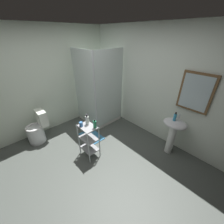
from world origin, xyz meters
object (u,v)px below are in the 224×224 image
(pedestal_sink, at_px, (173,130))
(toilet, at_px, (37,130))
(rinse_cup, at_px, (81,124))
(lotion_bottle_white, at_px, (87,120))
(storage_cart, at_px, (89,139))
(bath_mat, at_px, (91,136))
(body_wash_bottle_green, at_px, (95,124))
(hand_soap_bottle, at_px, (175,117))
(shower_stall, at_px, (99,107))

(pedestal_sink, height_order, toilet, pedestal_sink)
(rinse_cup, bearing_deg, lotion_bottle_white, 78.27)
(storage_cart, xyz_separation_m, bath_mat, (-0.47, 0.37, -0.43))
(pedestal_sink, distance_m, lotion_bottle_white, 1.75)
(toilet, bearing_deg, body_wash_bottle_green, 28.09)
(hand_soap_bottle, height_order, lotion_bottle_white, hand_soap_bottle)
(toilet, height_order, storage_cart, toilet)
(pedestal_sink, bearing_deg, shower_stall, -170.48)
(shower_stall, bearing_deg, storage_cart, -46.82)
(hand_soap_bottle, bearing_deg, toilet, -139.63)
(pedestal_sink, xyz_separation_m, lotion_bottle_white, (-1.16, -1.28, 0.26))
(shower_stall, distance_m, body_wash_bottle_green, 1.43)
(toilet, height_order, bath_mat, toilet)
(body_wash_bottle_green, height_order, bath_mat, body_wash_bottle_green)
(lotion_bottle_white, bearing_deg, toilet, -149.46)
(shower_stall, xyz_separation_m, pedestal_sink, (2.02, 0.34, 0.12))
(pedestal_sink, bearing_deg, toilet, -139.79)
(storage_cart, height_order, lotion_bottle_white, lotion_bottle_white)
(shower_stall, distance_m, rinse_cup, 1.39)
(pedestal_sink, relative_size, lotion_bottle_white, 3.58)
(shower_stall, relative_size, rinse_cup, 22.30)
(toilet, relative_size, body_wash_bottle_green, 4.21)
(body_wash_bottle_green, xyz_separation_m, bath_mat, (-0.60, 0.28, -0.81))
(shower_stall, height_order, hand_soap_bottle, shower_stall)
(hand_soap_bottle, distance_m, bath_mat, 2.01)
(toilet, relative_size, storage_cart, 1.03)
(toilet, relative_size, rinse_cup, 8.47)
(toilet, xyz_separation_m, hand_soap_bottle, (2.28, 1.94, 0.57))
(lotion_bottle_white, bearing_deg, shower_stall, 132.56)
(hand_soap_bottle, bearing_deg, pedestal_sink, 25.48)
(body_wash_bottle_green, bearing_deg, toilet, -151.91)
(storage_cart, distance_m, body_wash_bottle_green, 0.41)
(body_wash_bottle_green, bearing_deg, rinse_cup, -143.03)
(pedestal_sink, xyz_separation_m, toilet, (-2.31, -1.96, -0.26))
(rinse_cup, bearing_deg, shower_stall, 128.09)
(pedestal_sink, relative_size, bath_mat, 1.35)
(shower_stall, distance_m, lotion_bottle_white, 1.33)
(hand_soap_bottle, distance_m, body_wash_bottle_green, 1.55)
(shower_stall, xyz_separation_m, bath_mat, (0.45, -0.62, -0.45))
(body_wash_bottle_green, bearing_deg, hand_soap_bottle, 52.49)
(storage_cart, relative_size, hand_soap_bottle, 4.10)
(bath_mat, bearing_deg, toilet, -126.60)
(toilet, xyz_separation_m, body_wash_bottle_green, (1.34, 0.72, 0.50))
(bath_mat, bearing_deg, shower_stall, 126.12)
(toilet, xyz_separation_m, storage_cart, (1.21, 0.63, 0.12))
(rinse_cup, bearing_deg, toilet, -153.86)
(bath_mat, bearing_deg, hand_soap_bottle, 31.47)
(body_wash_bottle_green, bearing_deg, storage_cart, -146.44)
(lotion_bottle_white, bearing_deg, hand_soap_bottle, 48.10)
(hand_soap_bottle, xyz_separation_m, body_wash_bottle_green, (-0.94, -1.22, -0.07))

